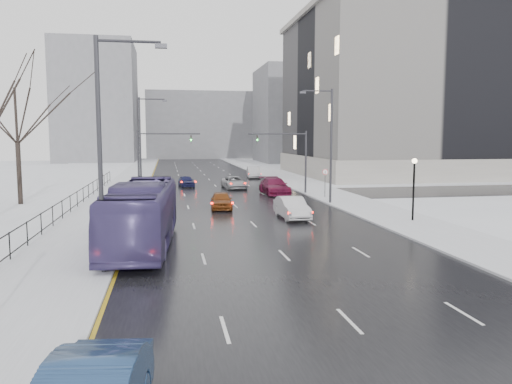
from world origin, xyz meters
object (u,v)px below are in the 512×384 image
streetlight_r_mid (329,140)px  mast_signal_left (150,155)px  sedan_right_cross (234,182)px  sedan_right_far (275,186)px  sedan_right_distant (254,172)px  bus (142,214)px  streetlight_l_near (105,144)px  streetlight_l_far (142,140)px  sedan_center_near (221,200)px  sedan_right_near (292,208)px  mast_signal_right (296,154)px  tree_park_e (21,205)px  sedan_center_far (186,181)px  no_uturn_sign (325,175)px  lamppost_r_mid (414,180)px

streetlight_r_mid → mast_signal_left: bearing=152.7°
sedan_right_cross → sedan_right_far: bearing=-68.1°
sedan_right_distant → bus: bearing=-102.0°
streetlight_l_near → streetlight_l_far: 32.00m
mast_signal_left → streetlight_l_near: bearing=-91.7°
bus → sedan_center_near: bus is taller
streetlight_l_far → sedan_right_near: (11.29, -19.11, -4.80)m
streetlight_l_near → mast_signal_right: bearing=61.0°
tree_park_e → streetlight_l_near: 26.61m
mast_signal_left → sedan_center_far: mast_signal_left is taller
sedan_right_near → streetlight_l_far: bearing=119.1°
streetlight_l_far → sedan_right_far: (13.27, -4.10, -4.73)m
mast_signal_left → sedan_right_far: mast_signal_left is taller
sedan_right_near → sedan_center_far: bearing=103.7°
sedan_right_cross → mast_signal_right: bearing=-54.2°
streetlight_l_far → sedan_right_near: streetlight_l_far is taller
no_uturn_sign → sedan_right_distant: 24.64m
streetlight_l_far → sedan_center_far: (4.67, 5.31, -4.91)m
lamppost_r_mid → sedan_center_near: size_ratio=1.02×
mast_signal_right → sedan_center_near: size_ratio=1.55×
streetlight_l_far → sedan_right_cross: size_ratio=2.01×
bus → sedan_right_far: bus is taller
bus → no_uturn_sign: bearing=53.0°
sedan_right_near → sedan_right_cross: 21.53m
streetlight_r_mid → no_uturn_sign: 5.30m
tree_park_e → sedan_right_far: tree_park_e is taller
streetlight_r_mid → mast_signal_left: 17.50m
mast_signal_left → bus: (0.33, -22.62, -2.33)m
sedan_right_cross → bus: bearing=-112.0°
streetlight_r_mid → no_uturn_sign: streetlight_r_mid is taller
lamppost_r_mid → sedan_right_cross: (-9.19, 24.37, -2.21)m
mast_signal_right → sedan_right_near: (-4.20, -15.11, -3.28)m
sedan_right_cross → sedan_right_far: (3.29, -6.47, 0.15)m
streetlight_r_mid → sedan_right_cross: (-6.36, 14.37, -4.89)m
sedan_right_near → sedan_right_distant: (3.36, 35.56, 0.03)m
streetlight_l_near → sedan_right_distant: (14.66, 48.45, -4.77)m
mast_signal_left → sedan_center_near: bearing=-57.9°
no_uturn_sign → sedan_right_near: 12.75m
bus → streetlight_r_mid: bearing=48.0°
sedan_right_far → sedan_right_cross: bearing=115.2°
no_uturn_sign → sedan_right_near: no_uturn_sign is taller
sedan_right_near → sedan_center_near: bearing=127.3°
streetlight_r_mid → streetlight_l_near: same height
streetlight_r_mid → sedan_right_far: streetlight_r_mid is taller
sedan_right_far → sedan_right_distant: size_ratio=1.18×
sedan_center_near → sedan_right_near: size_ratio=0.88×
bus → sedan_right_near: size_ratio=2.62×
no_uturn_sign → sedan_center_near: size_ratio=0.65×
sedan_center_near → sedan_right_distant: bearing=79.3°
sedan_right_distant → streetlight_l_near: bearing=-101.4°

